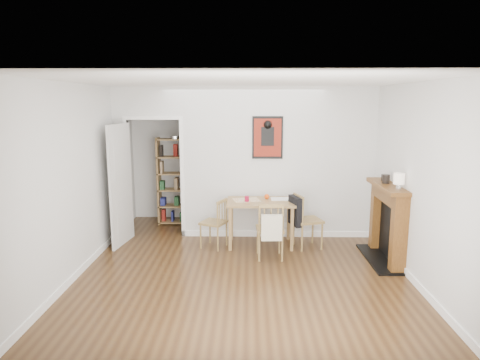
{
  "coord_description": "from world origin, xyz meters",
  "views": [
    {
      "loc": [
        0.08,
        -5.92,
        2.35
      ],
      "look_at": [
        -0.05,
        0.6,
        1.15
      ],
      "focal_mm": 32.0,
      "sensor_mm": 36.0,
      "label": 1
    }
  ],
  "objects_px": {
    "dining_table": "(261,206)",
    "bookshelf": "(176,182)",
    "ceramic_jar_a": "(386,179)",
    "chair_left": "(214,223)",
    "orange_fruit": "(267,197)",
    "notebook": "(280,199)",
    "fireplace": "(388,220)",
    "mantel_lamp": "(399,180)",
    "ceramic_jar_b": "(384,178)",
    "chair_front": "(270,230)",
    "red_glass": "(247,199)",
    "chair_right": "(307,220)"
  },
  "relations": [
    {
      "from": "notebook",
      "to": "mantel_lamp",
      "type": "bearing_deg",
      "value": -37.44
    },
    {
      "from": "chair_left",
      "to": "fireplace",
      "type": "relative_size",
      "value": 0.65
    },
    {
      "from": "mantel_lamp",
      "to": "ceramic_jar_b",
      "type": "bearing_deg",
      "value": 88.66
    },
    {
      "from": "bookshelf",
      "to": "mantel_lamp",
      "type": "relative_size",
      "value": 7.23
    },
    {
      "from": "dining_table",
      "to": "red_glass",
      "type": "bearing_deg",
      "value": -163.55
    },
    {
      "from": "orange_fruit",
      "to": "ceramic_jar_a",
      "type": "xyz_separation_m",
      "value": [
        1.72,
        -0.71,
        0.43
      ]
    },
    {
      "from": "fireplace",
      "to": "red_glass",
      "type": "xyz_separation_m",
      "value": [
        -2.1,
        0.59,
        0.18
      ]
    },
    {
      "from": "orange_fruit",
      "to": "chair_right",
      "type": "bearing_deg",
      "value": -21.92
    },
    {
      "from": "bookshelf",
      "to": "chair_right",
      "type": "bearing_deg",
      "value": -30.28
    },
    {
      "from": "red_glass",
      "to": "mantel_lamp",
      "type": "bearing_deg",
      "value": -25.61
    },
    {
      "from": "chair_right",
      "to": "orange_fruit",
      "type": "relative_size",
      "value": 10.65
    },
    {
      "from": "red_glass",
      "to": "mantel_lamp",
      "type": "height_order",
      "value": "mantel_lamp"
    },
    {
      "from": "dining_table",
      "to": "chair_left",
      "type": "distance_m",
      "value": 0.82
    },
    {
      "from": "dining_table",
      "to": "fireplace",
      "type": "bearing_deg",
      "value": -19.17
    },
    {
      "from": "orange_fruit",
      "to": "notebook",
      "type": "height_order",
      "value": "orange_fruit"
    },
    {
      "from": "fireplace",
      "to": "orange_fruit",
      "type": "height_order",
      "value": "fireplace"
    },
    {
      "from": "dining_table",
      "to": "chair_left",
      "type": "bearing_deg",
      "value": -170.68
    },
    {
      "from": "notebook",
      "to": "ceramic_jar_b",
      "type": "bearing_deg",
      "value": -17.11
    },
    {
      "from": "bookshelf",
      "to": "ceramic_jar_b",
      "type": "height_order",
      "value": "bookshelf"
    },
    {
      "from": "orange_fruit",
      "to": "notebook",
      "type": "xyz_separation_m",
      "value": [
        0.22,
        -0.03,
        -0.03
      ]
    },
    {
      "from": "mantel_lamp",
      "to": "chair_front",
      "type": "bearing_deg",
      "value": 165.35
    },
    {
      "from": "dining_table",
      "to": "chair_front",
      "type": "bearing_deg",
      "value": -78.43
    },
    {
      "from": "chair_left",
      "to": "notebook",
      "type": "distance_m",
      "value": 1.17
    },
    {
      "from": "dining_table",
      "to": "fireplace",
      "type": "xyz_separation_m",
      "value": [
        1.88,
        -0.65,
        -0.04
      ]
    },
    {
      "from": "dining_table",
      "to": "orange_fruit",
      "type": "xyz_separation_m",
      "value": [
        0.11,
        0.13,
        0.13
      ]
    },
    {
      "from": "chair_front",
      "to": "notebook",
      "type": "xyz_separation_m",
      "value": [
        0.2,
        0.72,
        0.31
      ]
    },
    {
      "from": "chair_right",
      "to": "chair_front",
      "type": "relative_size",
      "value": 1.01
    },
    {
      "from": "dining_table",
      "to": "bookshelf",
      "type": "distance_m",
      "value": 2.03
    },
    {
      "from": "bookshelf",
      "to": "ceramic_jar_a",
      "type": "bearing_deg",
      "value": -28.0
    },
    {
      "from": "chair_left",
      "to": "fireplace",
      "type": "height_order",
      "value": "fireplace"
    },
    {
      "from": "chair_left",
      "to": "chair_front",
      "type": "xyz_separation_m",
      "value": [
        0.89,
        -0.49,
        0.04
      ]
    },
    {
      "from": "dining_table",
      "to": "chair_front",
      "type": "distance_m",
      "value": 0.66
    },
    {
      "from": "notebook",
      "to": "mantel_lamp",
      "type": "distance_m",
      "value": 2.0
    },
    {
      "from": "orange_fruit",
      "to": "mantel_lamp",
      "type": "height_order",
      "value": "mantel_lamp"
    },
    {
      "from": "chair_left",
      "to": "chair_right",
      "type": "relative_size",
      "value": 0.91
    },
    {
      "from": "chair_left",
      "to": "mantel_lamp",
      "type": "bearing_deg",
      "value": -19.68
    },
    {
      "from": "chair_left",
      "to": "orange_fruit",
      "type": "xyz_separation_m",
      "value": [
        0.87,
        0.26,
        0.39
      ]
    },
    {
      "from": "orange_fruit",
      "to": "dining_table",
      "type": "bearing_deg",
      "value": -128.45
    },
    {
      "from": "bookshelf",
      "to": "orange_fruit",
      "type": "distance_m",
      "value": 2.03
    },
    {
      "from": "dining_table",
      "to": "fireplace",
      "type": "relative_size",
      "value": 0.88
    },
    {
      "from": "chair_right",
      "to": "ceramic_jar_a",
      "type": "relative_size",
      "value": 6.82
    },
    {
      "from": "bookshelf",
      "to": "notebook",
      "type": "distance_m",
      "value": 2.23
    },
    {
      "from": "red_glass",
      "to": "notebook",
      "type": "distance_m",
      "value": 0.58
    },
    {
      "from": "bookshelf",
      "to": "orange_fruit",
      "type": "xyz_separation_m",
      "value": [
        1.7,
        -1.11,
        -0.04
      ]
    },
    {
      "from": "chair_left",
      "to": "red_glass",
      "type": "distance_m",
      "value": 0.67
    },
    {
      "from": "dining_table",
      "to": "ceramic_jar_a",
      "type": "relative_size",
      "value": 8.4
    },
    {
      "from": "bookshelf",
      "to": "mantel_lamp",
      "type": "bearing_deg",
      "value": -33.79
    },
    {
      "from": "dining_table",
      "to": "ceramic_jar_b",
      "type": "bearing_deg",
      "value": -11.16
    },
    {
      "from": "bookshelf",
      "to": "fireplace",
      "type": "bearing_deg",
      "value": -28.62
    },
    {
      "from": "bookshelf",
      "to": "chair_left",
      "type": "bearing_deg",
      "value": -58.86
    }
  ]
}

